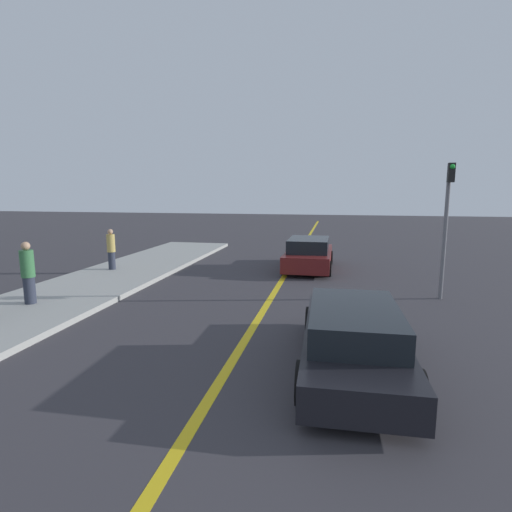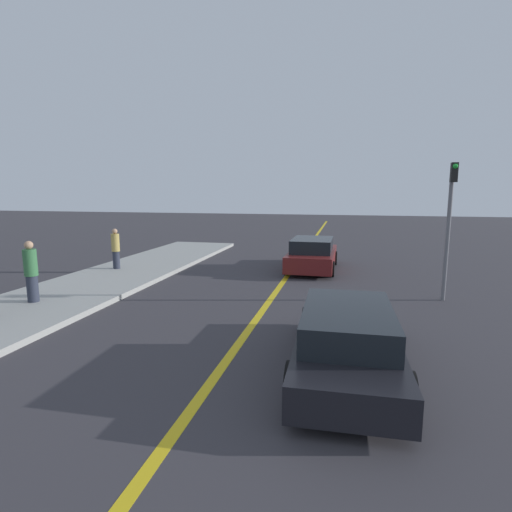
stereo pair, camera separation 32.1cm
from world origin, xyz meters
TOP-DOWN VIEW (x-y plane):
  - road_center_line at (0.00, 18.00)m, footprint 0.20×60.00m
  - sidewalk_left at (-6.23, 13.41)m, footprint 3.62×26.82m
  - car_near_right_lane at (2.27, 11.10)m, footprint 1.97×4.78m
  - car_ahead_center at (0.82, 20.57)m, footprint 1.98×4.29m
  - pedestrian_mid_group at (-6.43, 13.27)m, footprint 0.36×0.36m
  - pedestrian_far_standing at (-6.87, 18.20)m, footprint 0.32×0.32m
  - traffic_light at (5.11, 16.60)m, footprint 0.18×0.40m

SIDE VIEW (x-z plane):
  - road_center_line at x=0.00m, z-range 0.00..0.01m
  - sidewalk_left at x=-6.23m, z-range 0.00..0.16m
  - car_near_right_lane at x=2.27m, z-range -0.01..1.23m
  - car_ahead_center at x=0.82m, z-range -0.03..1.30m
  - pedestrian_far_standing at x=-6.87m, z-range 0.16..1.78m
  - pedestrian_mid_group at x=-6.43m, z-range 0.16..1.90m
  - traffic_light at x=5.11m, z-range 0.46..4.53m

